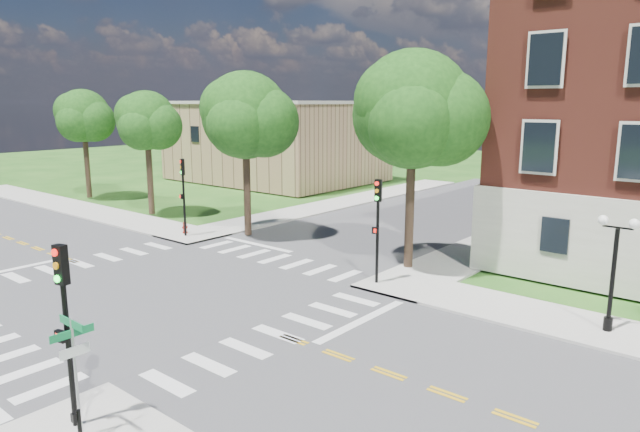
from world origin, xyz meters
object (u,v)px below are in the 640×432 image
Objects in this scene: traffic_signal_ne at (378,218)px; twin_lamp_west at (614,267)px; street_sign_pole at (74,355)px; push_button_post at (79,431)px; traffic_signal_nw at (183,187)px; traffic_signal_se at (65,313)px; fire_hydrant at (185,228)px.

twin_lamp_west is (9.66, 0.76, -0.66)m from traffic_signal_ne.
street_sign_pole reaches higher than push_button_post.
traffic_signal_nw is 4.00× the size of push_button_post.
traffic_signal_se is 1.13× the size of twin_lamp_west.
twin_lamp_west is 1.36× the size of street_sign_pole.
traffic_signal_nw is at bearing 179.30° from traffic_signal_ne.
twin_lamp_west is (24.16, 0.58, -0.66)m from traffic_signal_nw.
traffic_signal_ne reaches higher than street_sign_pole.
push_button_post is at bearing -82.06° from traffic_signal_ne.
traffic_signal_nw is at bearing 136.33° from street_sign_pole.
traffic_signal_ne is 1.13× the size of twin_lamp_west.
traffic_signal_ne is at bearing 95.26° from street_sign_pole.
push_button_post is 1.60× the size of fire_hydrant.
traffic_signal_ne is at bearing 97.94° from push_button_post.
traffic_signal_nw reaches higher than street_sign_pole.
traffic_signal_se is 6.40× the size of fire_hydrant.
street_sign_pole is (1.38, -14.98, -0.88)m from traffic_signal_ne.
traffic_signal_nw is at bearing 136.91° from push_button_post.
twin_lamp_west is at bearing 65.04° from push_button_post.
traffic_signal_se is 14.84m from traffic_signal_ne.
traffic_signal_se reaches higher than street_sign_pole.
traffic_signal_se is at bearing -119.83° from twin_lamp_west.
push_button_post is at bearing -28.23° from street_sign_pole.
traffic_signal_nw is 1.13× the size of twin_lamp_west.
traffic_signal_nw is 1.55× the size of street_sign_pole.
street_sign_pole is 22.73m from fire_hydrant.
traffic_signal_ne is at bearing -2.26° from fire_hydrant.
traffic_signal_se is at bearing -44.54° from traffic_signal_nw.
traffic_signal_se reaches higher than twin_lamp_west.
traffic_signal_ne is at bearing 92.84° from traffic_signal_se.
traffic_signal_ne is 15.33m from fire_hydrant.
traffic_signal_se is 4.00× the size of push_button_post.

